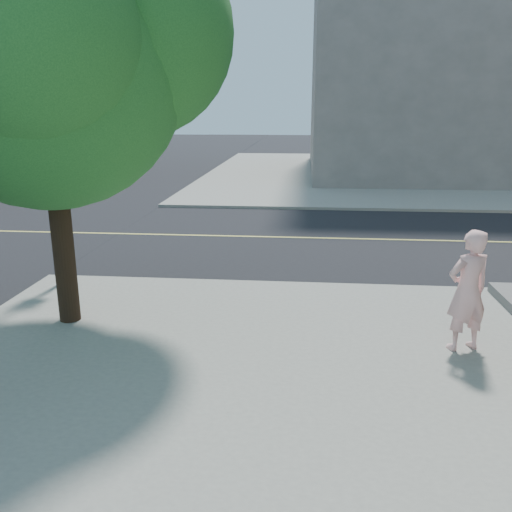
# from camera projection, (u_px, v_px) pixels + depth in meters

# --- Properties ---
(ground) EXTENTS (140.00, 140.00, 0.00)m
(ground) POSITION_uv_depth(u_px,v_px,m) (93.00, 281.00, 11.66)
(ground) COLOR black
(ground) RESTS_ON ground
(road_ew) EXTENTS (140.00, 9.00, 0.01)m
(road_ew) POSITION_uv_depth(u_px,v_px,m) (150.00, 234.00, 15.97)
(road_ew) COLOR black
(road_ew) RESTS_ON ground
(sidewalk_ne) EXTENTS (29.00, 25.00, 0.12)m
(sidewalk_ne) POSITION_uv_depth(u_px,v_px,m) (455.00, 173.00, 31.06)
(sidewalk_ne) COLOR gray
(sidewalk_ne) RESTS_ON ground
(filler_ne) EXTENTS (18.00, 16.00, 14.00)m
(filler_ne) POSITION_uv_depth(u_px,v_px,m) (475.00, 46.00, 29.59)
(filler_ne) COLOR slate
(filler_ne) RESTS_ON sidewalk_ne
(man_on_phone) EXTENTS (0.80, 0.67, 1.88)m
(man_on_phone) POSITION_uv_depth(u_px,v_px,m) (468.00, 291.00, 7.84)
(man_on_phone) COLOR #FAB8B5
(man_on_phone) RESTS_ON sidewalk_se
(street_tree) EXTENTS (5.45, 4.95, 7.23)m
(street_tree) POSITION_uv_depth(u_px,v_px,m) (50.00, 34.00, 7.96)
(street_tree) COLOR black
(street_tree) RESTS_ON sidewalk_se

